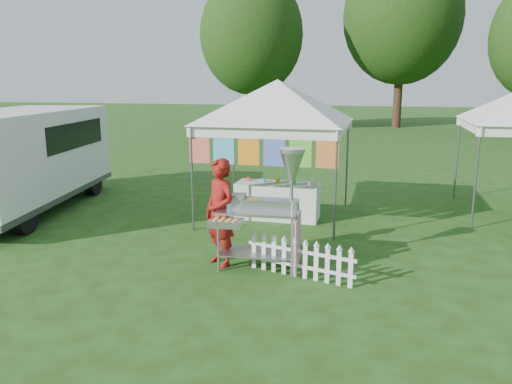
# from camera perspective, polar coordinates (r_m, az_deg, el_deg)

# --- Properties ---
(ground) EXTENTS (120.00, 120.00, 0.00)m
(ground) POSITION_cam_1_polar(r_m,az_deg,el_deg) (7.96, -3.03, -9.21)
(ground) COLOR #234012
(ground) RESTS_ON ground
(canopy_main) EXTENTS (4.24, 4.24, 3.45)m
(canopy_main) POSITION_cam_1_polar(r_m,az_deg,el_deg) (10.79, 2.46, 12.68)
(canopy_main) COLOR #59595E
(canopy_main) RESTS_ON ground
(tree_left) EXTENTS (6.40, 6.40, 9.53)m
(tree_left) POSITION_cam_1_polar(r_m,az_deg,el_deg) (32.26, -0.49, 17.53)
(tree_left) COLOR #342413
(tree_left) RESTS_ON ground
(tree_mid) EXTENTS (7.60, 7.60, 11.52)m
(tree_mid) POSITION_cam_1_polar(r_m,az_deg,el_deg) (35.32, 16.40, 18.73)
(tree_mid) COLOR #342413
(tree_mid) RESTS_ON ground
(donut_cart) EXTENTS (1.39, 1.04, 1.95)m
(donut_cart) POSITION_cam_1_polar(r_m,az_deg,el_deg) (7.79, 1.68, -0.86)
(donut_cart) COLOR gray
(donut_cart) RESTS_ON ground
(vendor) EXTENTS (0.76, 0.73, 1.76)m
(vendor) POSITION_cam_1_polar(r_m,az_deg,el_deg) (8.06, -4.14, -2.37)
(vendor) COLOR maroon
(vendor) RESTS_ON ground
(cargo_van) EXTENTS (3.22, 5.89, 2.32)m
(cargo_van) POSITION_cam_1_polar(r_m,az_deg,el_deg) (12.78, -25.16, 3.64)
(cargo_van) COLOR white
(cargo_van) RESTS_ON ground
(picket_fence) EXTENTS (1.74, 0.51, 0.56)m
(picket_fence) POSITION_cam_1_polar(r_m,az_deg,el_deg) (7.71, 5.03, -7.70)
(picket_fence) COLOR white
(picket_fence) RESTS_ON ground
(display_table) EXTENTS (1.80, 0.70, 0.79)m
(display_table) POSITION_cam_1_polar(r_m,az_deg,el_deg) (10.94, 2.45, -1.01)
(display_table) COLOR white
(display_table) RESTS_ON ground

